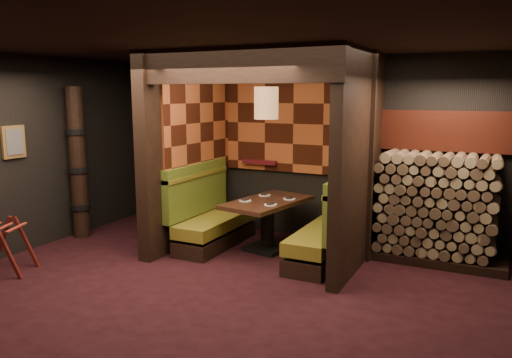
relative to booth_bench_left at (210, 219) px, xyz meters
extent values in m
cube|color=black|center=(0.96, -1.65, -0.41)|extent=(6.50, 5.50, 0.02)
cube|color=black|center=(0.96, -1.65, 2.46)|extent=(6.50, 5.50, 0.02)
cube|color=black|center=(0.96, 1.11, 1.02)|extent=(6.50, 0.02, 2.85)
cube|color=black|center=(-2.30, -1.65, 1.02)|extent=(0.02, 5.50, 2.85)
cube|color=black|center=(-0.39, 0.00, 1.02)|extent=(0.20, 2.20, 2.85)
cube|color=black|center=(2.26, 0.05, 1.02)|extent=(0.15, 2.10, 2.85)
cube|color=black|center=(0.94, -0.95, 2.23)|extent=(2.85, 0.18, 0.44)
cube|color=#AE5327|center=(0.94, 1.06, 1.42)|extent=(2.40, 0.06, 1.55)
cube|color=#AE5327|center=(-0.27, 0.17, 1.45)|extent=(0.04, 1.85, 1.45)
cube|color=#55111A|center=(0.36, 1.00, 0.78)|extent=(0.60, 0.12, 0.07)
cube|color=black|center=(0.11, 0.00, -0.29)|extent=(0.55, 1.60, 0.22)
cube|color=olive|center=(0.11, 0.00, -0.04)|extent=(0.55, 1.60, 0.18)
cube|color=brown|center=(-0.23, 0.00, 0.35)|extent=(0.12, 1.60, 0.78)
cube|color=olive|center=(-0.23, 0.00, 0.70)|extent=(0.15, 1.60, 0.06)
cube|color=black|center=(1.79, 0.00, -0.29)|extent=(0.55, 1.60, 0.22)
cube|color=olive|center=(1.79, 0.00, -0.04)|extent=(0.55, 1.60, 0.18)
cube|color=brown|center=(2.12, 0.00, 0.35)|extent=(0.12, 1.60, 0.78)
cube|color=olive|center=(2.12, 0.00, 0.70)|extent=(0.15, 1.60, 0.06)
cube|color=black|center=(0.90, 0.15, -0.37)|extent=(0.64, 0.64, 0.06)
cylinder|color=black|center=(0.90, 0.15, -0.05)|extent=(0.20, 0.20, 0.69)
cube|color=#3D2415|center=(0.90, 0.15, 0.32)|extent=(1.01, 1.54, 0.06)
cylinder|color=white|center=(0.64, -0.05, 0.36)|extent=(0.18, 0.18, 0.01)
cube|color=black|center=(0.64, -0.05, 0.38)|extent=(0.09, 0.12, 0.02)
cylinder|color=white|center=(1.08, -0.13, 0.36)|extent=(0.18, 0.18, 0.01)
cube|color=black|center=(1.08, -0.13, 0.38)|extent=(0.09, 0.12, 0.02)
cylinder|color=white|center=(0.72, 0.43, 0.36)|extent=(0.18, 0.18, 0.01)
cube|color=black|center=(0.72, 0.43, 0.38)|extent=(0.09, 0.12, 0.02)
cylinder|color=white|center=(1.16, 0.35, 0.36)|extent=(0.18, 0.18, 0.01)
cube|color=black|center=(1.16, 0.35, 0.38)|extent=(0.09, 0.12, 0.02)
cylinder|color=brown|center=(0.90, 0.10, 1.76)|extent=(0.34, 0.34, 0.45)
sphere|color=#FFC672|center=(0.90, 0.10, 1.76)|extent=(0.18, 0.18, 0.18)
cylinder|color=black|center=(0.90, 0.10, 2.22)|extent=(0.02, 0.02, 0.46)
cube|color=brown|center=(-2.26, -1.55, 1.22)|extent=(0.04, 0.36, 0.46)
cube|color=#3F3F3F|center=(-2.23, -1.55, 1.22)|extent=(0.01, 0.27, 0.36)
cube|color=#4D1310|center=(-1.50, -2.34, -0.07)|extent=(0.32, 0.16, 0.74)
cube|color=#4D1310|center=(-1.98, -2.06, -0.07)|extent=(0.32, 0.16, 0.74)
cube|color=#4D1310|center=(-1.66, -1.93, -0.07)|extent=(0.32, 0.16, 0.74)
cube|color=maroon|center=(-1.74, -2.20, 0.20)|extent=(0.21, 0.44, 0.01)
cube|color=maroon|center=(-1.58, -2.13, 0.20)|extent=(0.21, 0.44, 0.01)
cylinder|color=black|center=(-2.09, -0.55, 0.80)|extent=(0.26, 0.26, 2.40)
cylinder|color=black|center=(-2.09, -0.55, 0.10)|extent=(0.31, 0.31, 0.09)
cylinder|color=black|center=(-2.09, -0.55, 0.70)|extent=(0.31, 0.31, 0.09)
cylinder|color=black|center=(-2.09, -0.55, 1.30)|extent=(0.31, 0.31, 0.09)
cube|color=black|center=(3.25, 0.70, -0.34)|extent=(1.73, 0.70, 0.12)
cube|color=brown|center=(3.25, 0.70, 0.41)|extent=(1.73, 0.70, 1.38)
cube|color=maroon|center=(3.25, 1.03, 1.38)|extent=(1.83, 0.10, 0.56)
cube|color=black|center=(2.35, 0.31, 1.02)|extent=(0.08, 0.08, 2.85)
camera|label=1|loc=(3.91, -6.31, 1.90)|focal=35.00mm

